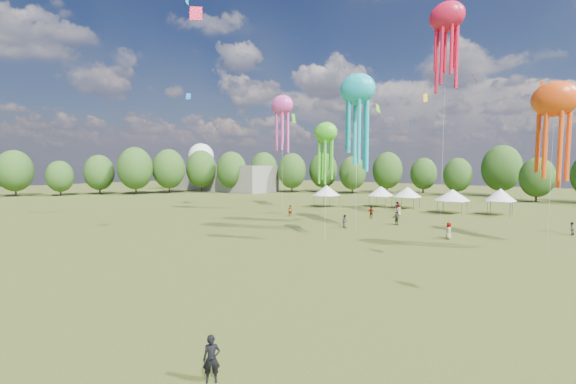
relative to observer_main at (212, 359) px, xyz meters
The scene contains 9 objects.
ground 7.47m from the observer_main, 168.69° to the left, with size 300.00×300.00×0.00m, color #384416.
observer_main is the anchor object (origin of this frame).
spectator_near 36.06m from the observer_main, 109.96° to the left, with size 0.85×0.66×1.75m, color gray.
spectators_far 44.84m from the observer_main, 100.20° to the left, with size 37.05×21.24×1.91m.
festival_tents 59.26m from the observer_main, 101.65° to the left, with size 33.92×12.34×4.44m.
show_kites 42.08m from the observer_main, 104.13° to the left, with size 44.15×21.40×29.22m.
treeline 65.17m from the observer_main, 99.88° to the left, with size 201.57×95.24×13.43m.
hangar 108.12m from the observer_main, 137.18° to the left, with size 40.00×12.00×8.00m, color gray.
radome 124.39m from the observer_main, 140.17° to the left, with size 9.00×9.00×16.00m.
Camera 1 is at (17.81, -10.62, 8.41)m, focal length 22.95 mm.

